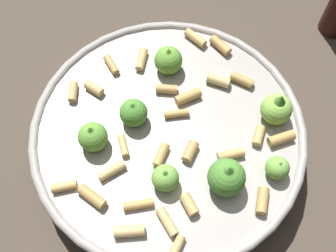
% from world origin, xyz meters
% --- Properties ---
extents(ground_plane, '(2.40, 2.40, 0.00)m').
position_xyz_m(ground_plane, '(0.00, 0.00, 0.00)').
color(ground_plane, '#42382D').
extents(cooking_pan, '(0.33, 0.33, 0.10)m').
position_xyz_m(cooking_pan, '(0.00, -0.00, 0.03)').
color(cooking_pan, '#9E9993').
rests_on(cooking_pan, ground).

